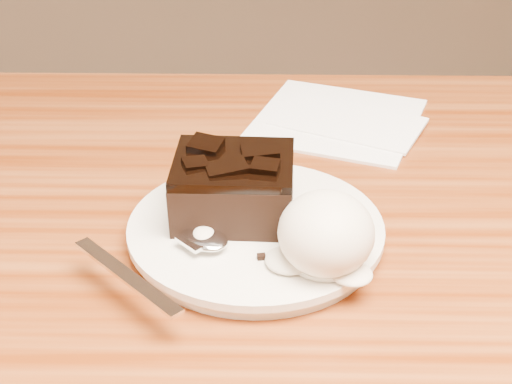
{
  "coord_description": "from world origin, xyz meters",
  "views": [
    {
      "loc": [
        -0.08,
        -0.46,
        1.11
      ],
      "look_at": [
        -0.09,
        0.07,
        0.79
      ],
      "focal_mm": 55.59,
      "sensor_mm": 36.0,
      "label": 1
    }
  ],
  "objects_px": {
    "ice_cream_scoop": "(326,233)",
    "napkin": "(337,119)",
    "plate": "(256,233)",
    "spoon": "(204,239)",
    "brownie": "(234,190)"
  },
  "relations": [
    {
      "from": "plate",
      "to": "napkin",
      "type": "xyz_separation_m",
      "value": [
        0.08,
        0.22,
        -0.01
      ]
    },
    {
      "from": "plate",
      "to": "ice_cream_scoop",
      "type": "height_order",
      "value": "ice_cream_scoop"
    },
    {
      "from": "ice_cream_scoop",
      "to": "napkin",
      "type": "relative_size",
      "value": 0.47
    },
    {
      "from": "napkin",
      "to": "ice_cream_scoop",
      "type": "bearing_deg",
      "value": -96.03
    },
    {
      "from": "ice_cream_scoop",
      "to": "spoon",
      "type": "bearing_deg",
      "value": 167.36
    },
    {
      "from": "plate",
      "to": "brownie",
      "type": "height_order",
      "value": "brownie"
    },
    {
      "from": "ice_cream_scoop",
      "to": "napkin",
      "type": "height_order",
      "value": "ice_cream_scoop"
    },
    {
      "from": "ice_cream_scoop",
      "to": "napkin",
      "type": "bearing_deg",
      "value": 83.97
    },
    {
      "from": "spoon",
      "to": "napkin",
      "type": "bearing_deg",
      "value": 20.17
    },
    {
      "from": "brownie",
      "to": "spoon",
      "type": "distance_m",
      "value": 0.05
    },
    {
      "from": "ice_cream_scoop",
      "to": "brownie",
      "type": "bearing_deg",
      "value": 137.05
    },
    {
      "from": "spoon",
      "to": "brownie",
      "type": "bearing_deg",
      "value": 20.22
    },
    {
      "from": "brownie",
      "to": "plate",
      "type": "bearing_deg",
      "value": -41.7
    },
    {
      "from": "plate",
      "to": "ice_cream_scoop",
      "type": "bearing_deg",
      "value": -43.36
    },
    {
      "from": "spoon",
      "to": "napkin",
      "type": "distance_m",
      "value": 0.27
    }
  ]
}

